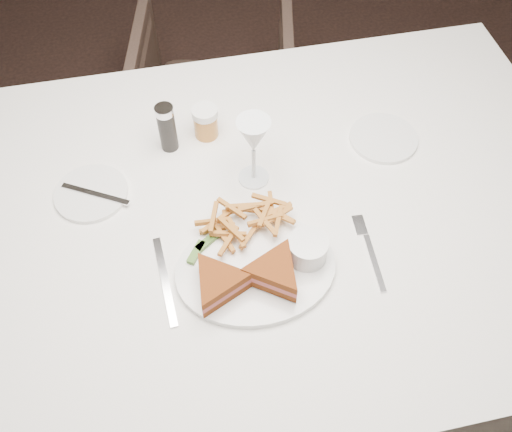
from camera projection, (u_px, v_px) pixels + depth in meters
The scene contains 3 objects.
table at pixel (252, 294), 1.53m from camera, with size 1.54×1.03×0.75m, color white.
chair_far at pixel (215, 87), 2.13m from camera, with size 0.57×0.53×0.58m, color #402F27.
table_setting at pixel (247, 222), 1.16m from camera, with size 0.84×0.62×0.18m.
Camera 1 is at (0.24, -0.44, 1.73)m, focal length 40.00 mm.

